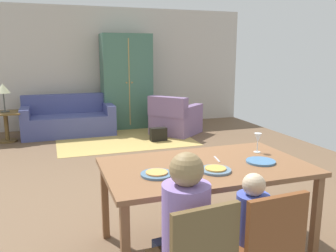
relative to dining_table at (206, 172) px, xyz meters
name	(u,v)px	position (x,y,z in m)	size (l,w,h in m)	color
ground_plane	(149,169)	(0.12, 2.20, -0.70)	(6.63, 6.77, 0.02)	brown
back_wall	(108,68)	(0.12, 5.63, 0.66)	(6.63, 0.10, 2.70)	beige
dining_table	(206,172)	(0.00, 0.00, 0.00)	(1.71, 1.01, 0.76)	brown
plate_near_man	(157,174)	(-0.47, -0.12, 0.08)	(0.25, 0.25, 0.02)	slate
pizza_near_man	(157,172)	(-0.47, -0.12, 0.09)	(0.17, 0.17, 0.01)	#E3984A
plate_near_child	(215,170)	(0.00, -0.18, 0.08)	(0.25, 0.25, 0.02)	slate
pizza_near_child	(216,168)	(0.00, -0.18, 0.09)	(0.17, 0.17, 0.01)	gold
plate_near_woman	(261,161)	(0.47, -0.10, 0.08)	(0.25, 0.25, 0.02)	teal
wine_glass	(258,139)	(0.62, 0.18, 0.20)	(0.07, 0.07, 0.19)	silver
fork	(180,169)	(-0.26, -0.05, 0.07)	(0.02, 0.15, 0.01)	silver
knife	(217,159)	(0.15, 0.10, 0.07)	(0.01, 0.17, 0.01)	silver
person_man	(183,242)	(-0.47, -0.69, -0.18)	(0.30, 0.41, 1.11)	#2A334F
dining_chair_child	(264,246)	(0.00, -0.87, -0.20)	(0.44, 0.44, 0.87)	brown
person_child	(248,241)	(0.00, -0.70, -0.26)	(0.22, 0.29, 0.92)	#373049
area_rug	(125,139)	(0.15, 4.07, -0.69)	(2.60, 1.80, 0.01)	tan
couch	(69,120)	(-0.86, 4.92, -0.39)	(1.85, 0.86, 0.82)	#474E89
armchair	(175,119)	(1.26, 4.23, -0.37)	(1.20, 1.20, 0.82)	slate
armoire	(127,82)	(0.47, 5.24, 0.36)	(1.10, 0.59, 2.10)	#3F6856
side_table	(6,122)	(-2.03, 4.67, -0.31)	(0.56, 0.56, 0.58)	brown
table_lamp	(3,90)	(-2.03, 4.67, 0.32)	(0.26, 0.26, 0.54)	#454843
handbag	(158,134)	(0.75, 3.77, -0.56)	(0.32, 0.16, 0.26)	black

